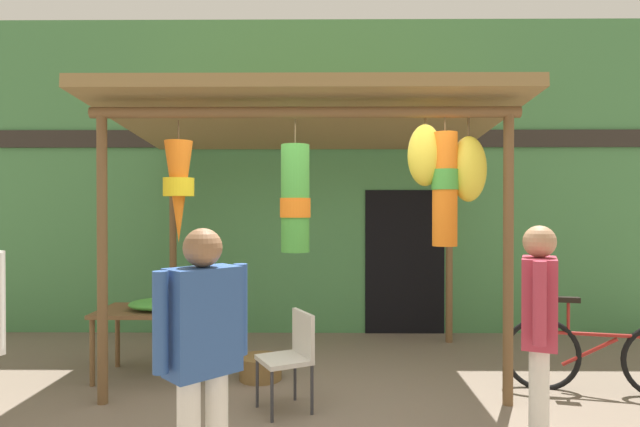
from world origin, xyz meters
TOP-DOWN VIEW (x-y plane):
  - ground_plane at (0.00, 0.00)m, footprint 30.00×30.00m
  - shop_facade at (0.01, 2.79)m, footprint 10.03×0.29m
  - market_stall_canopy at (-0.08, 0.96)m, footprint 4.11×2.62m
  - display_table at (-1.73, 0.82)m, footprint 1.13×0.71m
  - flower_heap_on_table at (-1.64, 0.76)m, footprint 0.64×0.45m
  - folding_chair at (-0.24, -0.04)m, footprint 0.54×0.54m
  - wicker_basket_by_table at (-0.62, 0.73)m, footprint 0.43×0.43m
  - parked_bicycle at (2.64, 0.37)m, footprint 1.72×0.53m
  - vendor_in_orange at (-0.65, -1.57)m, footprint 0.45×0.44m
  - shopper_by_bananas at (1.51, -0.94)m, footprint 0.36×0.56m

SIDE VIEW (x-z plane):
  - ground_plane at x=0.00m, z-range 0.00..0.00m
  - wicker_basket_by_table at x=-0.62m, z-range 0.00..0.23m
  - parked_bicycle at x=2.64m, z-range -0.11..0.81m
  - folding_chair at x=-0.24m, z-range 0.08..0.92m
  - display_table at x=-1.73m, z-range 0.27..0.97m
  - flower_heap_on_table at x=-1.64m, z-range 0.70..0.82m
  - shopper_by_bananas at x=1.51m, z-range 0.14..1.77m
  - vendor_in_orange at x=-0.65m, z-range 0.15..1.78m
  - shop_facade at x=0.01m, z-range 0.00..4.38m
  - market_stall_canopy at x=-0.08m, z-range 1.07..3.96m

